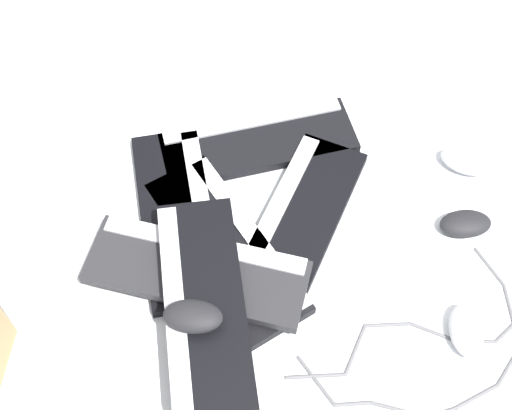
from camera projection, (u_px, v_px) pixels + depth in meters
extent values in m
plane|color=silver|center=(277.00, 220.00, 1.53)|extent=(3.20, 3.20, 0.00)
cube|color=black|center=(226.00, 246.00, 1.48)|extent=(0.40, 0.43, 0.02)
cube|color=silver|center=(249.00, 230.00, 1.49)|extent=(0.31, 0.34, 0.01)
cube|color=black|center=(300.00, 223.00, 1.51)|extent=(0.46, 0.21, 0.02)
cube|color=silver|center=(276.00, 210.00, 1.51)|extent=(0.42, 0.09, 0.01)
cube|color=black|center=(259.00, 143.00, 1.63)|extent=(0.35, 0.46, 0.02)
cube|color=#B2B5BA|center=(252.00, 120.00, 1.64)|extent=(0.24, 0.38, 0.01)
cube|color=black|center=(176.00, 216.00, 1.52)|extent=(0.46, 0.33, 0.02)
cube|color=silver|center=(202.00, 208.00, 1.52)|extent=(0.39, 0.22, 0.01)
cube|color=#232326|center=(197.00, 272.00, 1.42)|extent=(0.16, 0.44, 0.02)
cube|color=silver|center=(205.00, 245.00, 1.43)|extent=(0.05, 0.42, 0.01)
cube|color=black|center=(205.00, 302.00, 1.35)|extent=(0.46, 0.31, 0.02)
cube|color=#B2B5BA|center=(174.00, 302.00, 1.33)|extent=(0.40, 0.20, 0.01)
ellipsoid|color=black|center=(465.00, 224.00, 1.50)|extent=(0.10, 0.13, 0.04)
ellipsoid|color=black|center=(193.00, 316.00, 1.29)|extent=(0.09, 0.12, 0.04)
ellipsoid|color=#B7B7BC|center=(464.00, 161.00, 1.59)|extent=(0.08, 0.12, 0.04)
ellipsoid|color=#B7B7BC|center=(466.00, 331.00, 1.38)|extent=(0.12, 0.09, 0.04)
cylinder|color=#59595B|center=(316.00, 375.00, 1.34)|extent=(0.04, 0.11, 0.01)
cylinder|color=#59595B|center=(355.00, 349.00, 1.37)|extent=(0.11, 0.02, 0.01)
cylinder|color=#59595B|center=(388.00, 324.00, 1.40)|extent=(0.04, 0.09, 0.01)
cylinder|color=#59595B|center=(434.00, 332.00, 1.39)|extent=(0.02, 0.09, 0.01)
cylinder|color=#59595B|center=(477.00, 341.00, 1.38)|extent=(0.03, 0.07, 0.01)
cylinder|color=#59595B|center=(505.00, 332.00, 1.39)|extent=(0.05, 0.04, 0.01)
cylinder|color=#59595B|center=(509.00, 304.00, 1.42)|extent=(0.08, 0.03, 0.01)
cylinder|color=#59595B|center=(490.00, 266.00, 1.47)|extent=(0.07, 0.07, 0.01)
sphere|color=#59595B|center=(286.00, 377.00, 1.34)|extent=(0.01, 0.01, 0.01)
sphere|color=#59595B|center=(345.00, 374.00, 1.34)|extent=(0.01, 0.01, 0.01)
sphere|color=#59595B|center=(365.00, 325.00, 1.40)|extent=(0.01, 0.01, 0.01)
sphere|color=#59595B|center=(411.00, 323.00, 1.40)|extent=(0.01, 0.01, 0.01)
sphere|color=#59595B|center=(457.00, 341.00, 1.38)|extent=(0.01, 0.01, 0.01)
sphere|color=#59595B|center=(496.00, 341.00, 1.38)|extent=(0.01, 0.01, 0.01)
sphere|color=#59595B|center=(504.00, 285.00, 1.44)|extent=(0.01, 0.01, 0.01)
sphere|color=#59595B|center=(476.00, 249.00, 1.49)|extent=(0.01, 0.01, 0.01)
cylinder|color=#59595B|center=(316.00, 380.00, 1.34)|extent=(0.08, 0.09, 0.01)
cylinder|color=#59595B|center=(353.00, 403.00, 1.31)|extent=(0.03, 0.07, 0.01)
cylinder|color=#59595B|center=(400.00, 409.00, 1.31)|extent=(0.01, 0.11, 0.01)
cylinder|color=#59595B|center=(477.00, 396.00, 1.32)|extent=(0.07, 0.08, 0.01)
cylinder|color=#59595B|center=(505.00, 373.00, 1.35)|extent=(0.06, 0.03, 0.01)
sphere|color=#59595B|center=(298.00, 357.00, 1.36)|extent=(0.01, 0.01, 0.01)
sphere|color=#59595B|center=(335.00, 405.00, 1.31)|extent=(0.01, 0.01, 0.01)
sphere|color=#59595B|center=(371.00, 402.00, 1.32)|extent=(0.01, 0.01, 0.01)
sphere|color=#59595B|center=(456.00, 408.00, 1.31)|extent=(0.01, 0.01, 0.01)
sphere|color=#59595B|center=(498.00, 384.00, 1.33)|extent=(0.01, 0.01, 0.01)
sphere|color=#59595B|center=(512.00, 361.00, 1.36)|extent=(0.01, 0.01, 0.01)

